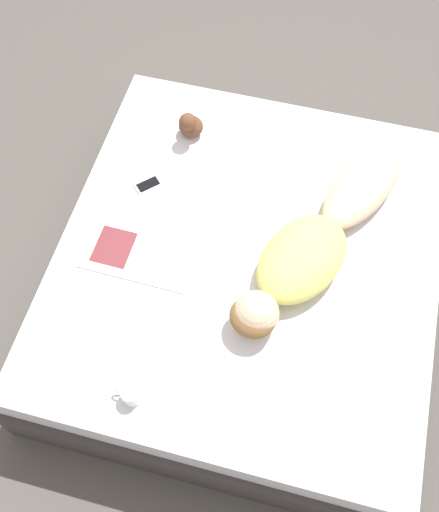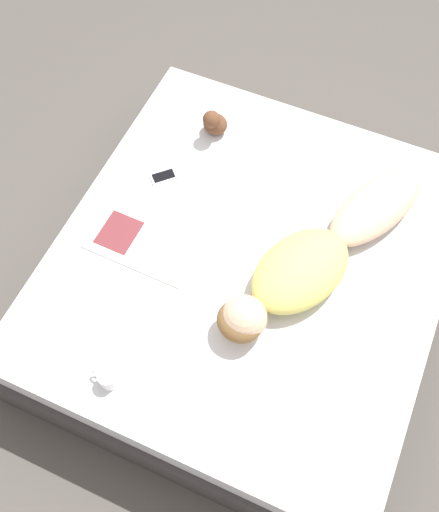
# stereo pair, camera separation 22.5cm
# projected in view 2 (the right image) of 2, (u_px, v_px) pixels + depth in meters

# --- Properties ---
(ground_plane) EXTENTS (12.00, 12.00, 0.00)m
(ground_plane) POSITION_uv_depth(u_px,v_px,m) (246.00, 301.00, 3.35)
(ground_plane) COLOR #4C4742
(bed) EXTENTS (1.90, 2.06, 0.51)m
(bed) POSITION_uv_depth(u_px,v_px,m) (248.00, 281.00, 3.13)
(bed) COLOR #383333
(bed) RESTS_ON ground_plane
(person) EXTENTS (0.76, 1.32, 0.21)m
(person) POSITION_uv_depth(u_px,v_px,m) (317.00, 256.00, 2.81)
(person) COLOR #DBB28E
(person) RESTS_ON bed
(open_magazine) EXTENTS (0.56, 0.31, 0.01)m
(open_magazine) POSITION_uv_depth(u_px,v_px,m) (142.00, 242.00, 2.94)
(open_magazine) COLOR silver
(open_magazine) RESTS_ON bed
(coffee_mug) EXTENTS (0.12, 0.09, 0.09)m
(coffee_mug) POSITION_uv_depth(u_px,v_px,m) (108.00, 378.00, 2.57)
(coffee_mug) COLOR white
(coffee_mug) RESTS_ON bed
(cell_phone) EXTENTS (0.15, 0.15, 0.01)m
(cell_phone) POSITION_uv_depth(u_px,v_px,m) (164.00, 176.00, 3.14)
(cell_phone) COLOR silver
(cell_phone) RESTS_ON bed
(plush_toy) EXTENTS (0.13, 0.15, 0.19)m
(plush_toy) POSITION_uv_depth(u_px,v_px,m) (214.00, 123.00, 3.21)
(plush_toy) COLOR brown
(plush_toy) RESTS_ON bed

